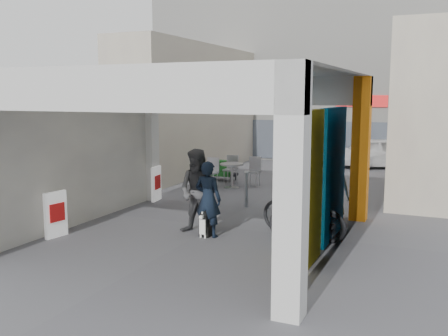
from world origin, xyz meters
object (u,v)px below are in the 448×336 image
at_px(man_elderly, 334,189).
at_px(white_van, 385,153).
at_px(produce_stand, 222,173).
at_px(man_with_dog, 208,199).
at_px(bicycle_rear, 307,218).
at_px(man_back_turned, 199,192).
at_px(bicycle_front, 302,212).
at_px(man_crates, 305,159).
at_px(border_collie, 205,226).
at_px(cafe_set, 232,176).

height_order(man_elderly, white_van, man_elderly).
distance_m(produce_stand, white_van, 7.55).
height_order(man_with_dog, bicycle_rear, man_with_dog).
relative_size(man_elderly, white_van, 0.39).
height_order(produce_stand, white_van, white_van).
xyz_separation_m(man_back_turned, bicycle_front, (2.16, 0.70, -0.40)).
xyz_separation_m(produce_stand, man_crates, (2.81, 0.94, 0.52)).
height_order(man_crates, bicycle_rear, man_crates).
bearing_deg(white_van, man_back_turned, 144.00).
relative_size(man_with_dog, bicycle_front, 0.79).
bearing_deg(white_van, produce_stand, 114.41).
relative_size(produce_stand, man_crates, 0.68).
bearing_deg(man_crates, bicycle_rear, 90.48).
bearing_deg(man_crates, border_collie, 74.02).
xyz_separation_m(produce_stand, bicycle_rear, (4.73, -6.19, 0.21)).
relative_size(produce_stand, bicycle_rear, 0.66).
relative_size(produce_stand, man_elderly, 0.72).
relative_size(man_crates, bicycle_front, 0.76).
distance_m(man_back_turned, man_elderly, 3.58).
bearing_deg(bicycle_rear, produce_stand, 32.78).
bearing_deg(bicycle_rear, cafe_set, 32.17).
distance_m(border_collie, man_back_turned, 0.76).
relative_size(man_back_turned, man_crates, 1.18).
bearing_deg(bicycle_rear, man_crates, 10.43).
height_order(man_back_turned, white_van, man_back_turned).
xyz_separation_m(cafe_set, man_back_turned, (1.61, -5.70, 0.60)).
bearing_deg(man_elderly, bicycle_rear, -112.91).
height_order(border_collie, man_back_turned, man_back_turned).
height_order(produce_stand, border_collie, produce_stand).
xyz_separation_m(man_elderly, man_crates, (-2.02, 4.94, 0.05)).
height_order(man_with_dog, bicycle_front, man_with_dog).
xyz_separation_m(border_collie, man_crates, (0.19, 7.70, 0.55)).
bearing_deg(produce_stand, white_van, 37.28).
bearing_deg(man_with_dog, cafe_set, -70.36).
distance_m(man_with_dog, white_van, 12.56).
distance_m(produce_stand, man_with_dog, 7.25).
bearing_deg(man_elderly, man_crates, 92.26).
xyz_separation_m(border_collie, man_back_turned, (-0.24, 0.17, 0.70)).
bearing_deg(man_crates, man_elderly, 97.73).
xyz_separation_m(cafe_set, produce_stand, (-0.77, 0.89, -0.07)).
xyz_separation_m(man_elderly, bicycle_rear, (-0.11, -2.18, -0.26)).
height_order(bicycle_rear, white_van, white_van).
relative_size(man_crates, white_van, 0.42).
height_order(border_collie, bicycle_rear, bicycle_rear).
height_order(man_back_turned, bicycle_front, man_back_turned).
bearing_deg(bicycle_rear, white_van, -6.04).
xyz_separation_m(border_collie, man_elderly, (2.21, 2.76, 0.51)).
xyz_separation_m(bicycle_front, bicycle_rear, (0.18, -0.29, -0.06)).
bearing_deg(man_back_turned, man_with_dog, -21.49).
bearing_deg(bicycle_front, produce_stand, 56.60).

